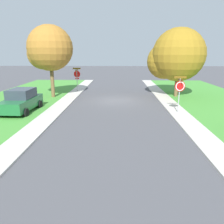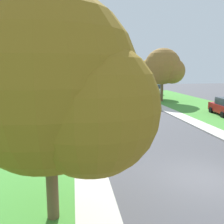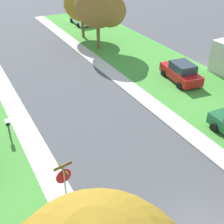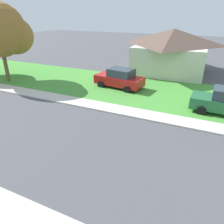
{
  "view_description": "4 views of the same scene",
  "coord_description": "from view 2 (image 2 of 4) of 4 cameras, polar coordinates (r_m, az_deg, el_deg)",
  "views": [
    {
      "loc": [
        -0.25,
        20.72,
        4.34
      ],
      "look_at": [
        0.11,
        9.58,
        1.4
      ],
      "focal_mm": 35.68,
      "sensor_mm": 36.0,
      "label": 1
    },
    {
      "loc": [
        -5.36,
        -9.35,
        4.63
      ],
      "look_at": [
        -2.58,
        8.86,
        1.4
      ],
      "focal_mm": 40.96,
      "sensor_mm": 36.0,
      "label": 2
    },
    {
      "loc": [
        -7.59,
        -5.48,
        11.82
      ],
      "look_at": [
        0.43,
        9.35,
        1.4
      ],
      "focal_mm": 49.02,
      "sensor_mm": 36.0,
      "label": 3
    },
    {
      "loc": [
        -7.97,
        5.77,
        6.3
      ],
      "look_at": [
        1.54,
        10.19,
        1.4
      ],
      "focal_mm": 34.78,
      "sensor_mm": 36.0,
      "label": 4
    }
  ],
  "objects": [
    {
      "name": "tree_corner_large",
      "position": [
        7.22,
        -11.89,
        5.1
      ],
      "size": [
        5.56,
        5.17,
        6.8
      ],
      "color": "brown",
      "rests_on": "ground"
    },
    {
      "name": "ground_plane",
      "position": [
        11.73,
        19.97,
        -13.93
      ],
      "size": [
        120.0,
        120.0,
        0.0
      ],
      "primitive_type": "plane",
      "color": "#4C4C51"
    },
    {
      "name": "car_white_kerbside_mid",
      "position": [
        45.18,
        9.49,
        5.04
      ],
      "size": [
        2.14,
        4.35,
        1.76
      ],
      "color": "white",
      "rests_on": "ground"
    },
    {
      "name": "tree_across_left",
      "position": [
        39.36,
        9.61,
        8.8
      ],
      "size": [
        4.5,
        4.19,
        6.17
      ],
      "color": "brown",
      "rests_on": "ground"
    },
    {
      "name": "tree_sidewalk_far",
      "position": [
        35.05,
        11.76,
        9.69
      ],
      "size": [
        5.15,
        4.79,
        7.16
      ],
      "color": "brown",
      "rests_on": "ground"
    },
    {
      "name": "mailbox",
      "position": [
        21.35,
        -9.69,
        0.04
      ],
      "size": [
        0.28,
        0.5,
        1.31
      ],
      "color": "brown",
      "rests_on": "ground"
    },
    {
      "name": "car_black_driveway_right",
      "position": [
        19.59,
        -18.02,
        -1.6
      ],
      "size": [
        2.28,
        4.42,
        1.76
      ],
      "color": "black",
      "rests_on": "ground"
    },
    {
      "name": "sidewalk_west",
      "position": [
        21.85,
        -6.75,
        -2.23
      ],
      "size": [
        1.4,
        56.0,
        0.1
      ],
      "primitive_type": "cube",
      "color": "beige",
      "rests_on": "ground"
    },
    {
      "name": "lawn_west",
      "position": [
        22.21,
        -18.97,
        -2.53
      ],
      "size": [
        8.0,
        56.0,
        0.08
      ],
      "primitive_type": "cube",
      "color": "#479338",
      "rests_on": "ground"
    },
    {
      "name": "stop_sign_far_corner",
      "position": [
        14.21,
        -5.61,
        -1.24
      ],
      "size": [
        0.91,
        0.91,
        2.77
      ],
      "color": "#9E9EA3",
      "rests_on": "ground"
    },
    {
      "name": "sidewalk_east",
      "position": [
        24.04,
        16.25,
        -1.44
      ],
      "size": [
        1.4,
        56.0,
        0.1
      ],
      "primitive_type": "cube",
      "color": "beige",
      "rests_on": "ground"
    },
    {
      "name": "car_silver_behind_trees",
      "position": [
        38.03,
        -12.92,
        4.02
      ],
      "size": [
        2.26,
        4.41,
        1.76
      ],
      "color": "silver",
      "rests_on": "ground"
    },
    {
      "name": "car_blue_across_road",
      "position": [
        25.86,
        -15.48,
        1.23
      ],
      "size": [
        2.22,
        4.39,
        1.76
      ],
      "color": "#1E389E",
      "rests_on": "ground"
    }
  ]
}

